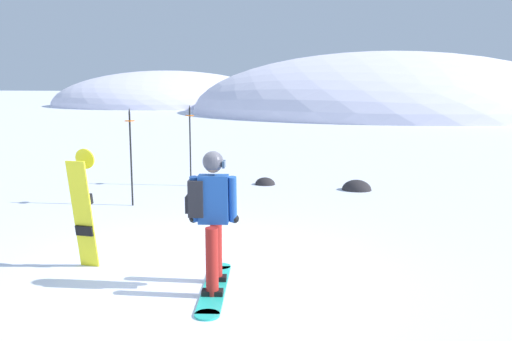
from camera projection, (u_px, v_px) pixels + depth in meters
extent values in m
plane|color=white|center=(190.00, 274.00, 7.17)|extent=(300.00, 300.00, 0.00)
ellipsoid|color=white|center=(384.00, 112.00, 46.69)|extent=(33.36, 30.02, 10.33)
ellipsoid|color=white|center=(167.00, 105.00, 61.57)|extent=(25.99, 23.39, 7.82)
cube|color=#23B7A3|center=(215.00, 288.00, 6.65)|extent=(0.64, 1.58, 0.02)
cylinder|color=#23B7A3|center=(221.00, 267.00, 7.42)|extent=(0.28, 0.28, 0.02)
cylinder|color=#23B7A3|center=(207.00, 315.00, 5.88)|extent=(0.28, 0.28, 0.02)
cube|color=black|center=(217.00, 278.00, 6.88)|extent=(0.28, 0.20, 0.06)
cube|color=black|center=(212.00, 292.00, 6.40)|extent=(0.28, 0.20, 0.06)
cylinder|color=maroon|center=(216.00, 249.00, 6.82)|extent=(0.15, 0.15, 0.82)
cylinder|color=maroon|center=(212.00, 262.00, 6.34)|extent=(0.15, 0.15, 0.82)
cube|color=#1E4C9E|center=(213.00, 199.00, 6.47)|extent=(0.40, 0.30, 0.58)
cylinder|color=#1E4C9E|center=(194.00, 199.00, 6.47)|extent=(0.14, 0.20, 0.57)
cylinder|color=#1E4C9E|center=(233.00, 199.00, 6.46)|extent=(0.14, 0.20, 0.57)
sphere|color=black|center=(194.00, 218.00, 6.55)|extent=(0.11, 0.11, 0.11)
sphere|color=black|center=(235.00, 219.00, 6.54)|extent=(0.11, 0.11, 0.11)
cube|color=#232328|center=(197.00, 197.00, 6.47)|extent=(0.24, 0.31, 0.44)
cube|color=#232328|center=(189.00, 204.00, 6.49)|extent=(0.11, 0.21, 0.20)
sphere|color=#9E7051|center=(213.00, 164.00, 6.40)|extent=(0.21, 0.21, 0.21)
sphere|color=#4C4C56|center=(213.00, 162.00, 6.40)|extent=(0.25, 0.25, 0.25)
cube|color=navy|center=(224.00, 164.00, 6.40)|extent=(0.07, 0.17, 0.08)
cube|color=yellow|center=(83.00, 215.00, 7.27)|extent=(0.28, 0.26, 1.51)
cylinder|color=yellow|center=(85.00, 159.00, 7.26)|extent=(0.28, 0.07, 0.28)
cube|color=black|center=(83.00, 199.00, 7.27)|extent=(0.25, 0.09, 0.15)
cube|color=black|center=(85.00, 230.00, 7.34)|extent=(0.25, 0.09, 0.15)
cylinder|color=black|center=(190.00, 147.00, 13.21)|extent=(0.04, 0.04, 1.91)
cylinder|color=orange|center=(190.00, 116.00, 13.09)|extent=(0.20, 0.20, 0.02)
cone|color=black|center=(189.00, 106.00, 13.05)|extent=(0.04, 0.04, 0.08)
cylinder|color=black|center=(131.00, 159.00, 11.05)|extent=(0.04, 0.04, 1.93)
cylinder|color=orange|center=(130.00, 121.00, 10.93)|extent=(0.20, 0.20, 0.02)
cone|color=black|center=(129.00, 110.00, 10.89)|extent=(0.04, 0.04, 0.08)
ellipsoid|color=#282628|center=(357.00, 190.00, 12.81)|extent=(0.70, 0.59, 0.49)
ellipsoid|color=#282628|center=(265.00, 185.00, 13.51)|extent=(0.51, 0.43, 0.36)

